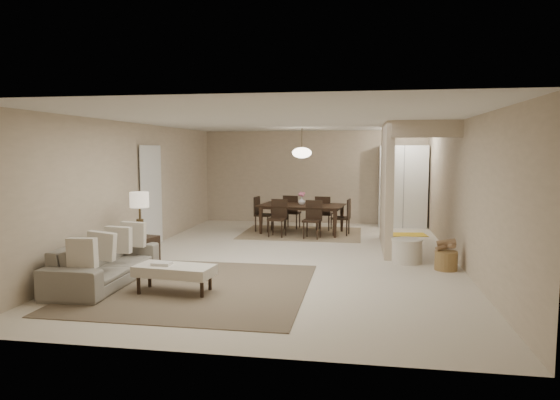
% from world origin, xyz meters
% --- Properties ---
extents(floor, '(9.00, 9.00, 0.00)m').
position_xyz_m(floor, '(0.00, 0.00, 0.00)').
color(floor, beige).
rests_on(floor, ground).
extents(ceiling, '(9.00, 9.00, 0.00)m').
position_xyz_m(ceiling, '(0.00, 0.00, 2.50)').
color(ceiling, white).
rests_on(ceiling, back_wall).
extents(back_wall, '(6.00, 0.00, 6.00)m').
position_xyz_m(back_wall, '(0.00, 4.50, 1.25)').
color(back_wall, tan).
rests_on(back_wall, floor).
extents(left_wall, '(0.00, 9.00, 9.00)m').
position_xyz_m(left_wall, '(-3.00, 0.00, 1.25)').
color(left_wall, tan).
rests_on(left_wall, floor).
extents(right_wall, '(0.00, 9.00, 9.00)m').
position_xyz_m(right_wall, '(3.00, 0.00, 1.25)').
color(right_wall, tan).
rests_on(right_wall, floor).
extents(partition, '(0.15, 2.50, 2.50)m').
position_xyz_m(partition, '(1.80, 1.25, 1.25)').
color(partition, tan).
rests_on(partition, floor).
extents(doorway, '(0.04, 0.90, 2.04)m').
position_xyz_m(doorway, '(-2.97, 0.60, 1.02)').
color(doorway, black).
rests_on(doorway, floor).
extents(pantry_cabinet, '(1.20, 0.55, 2.10)m').
position_xyz_m(pantry_cabinet, '(2.35, 4.15, 1.05)').
color(pantry_cabinet, white).
rests_on(pantry_cabinet, floor).
extents(flush_light, '(0.44, 0.44, 0.05)m').
position_xyz_m(flush_light, '(2.30, 3.20, 2.46)').
color(flush_light, white).
rests_on(flush_light, ceiling).
extents(living_rug, '(3.20, 3.20, 0.01)m').
position_xyz_m(living_rug, '(-1.04, -2.26, 0.01)').
color(living_rug, brown).
rests_on(living_rug, floor).
extents(sofa, '(2.17, 0.89, 0.63)m').
position_xyz_m(sofa, '(-2.45, -2.26, 0.31)').
color(sofa, gray).
rests_on(sofa, floor).
extents(ottoman_bench, '(1.13, 0.62, 0.39)m').
position_xyz_m(ottoman_bench, '(-1.24, -2.56, 0.31)').
color(ottoman_bench, silver).
rests_on(ottoman_bench, living_rug).
extents(side_table, '(0.57, 0.57, 0.52)m').
position_xyz_m(side_table, '(-2.40, -1.14, 0.26)').
color(side_table, black).
rests_on(side_table, floor).
extents(table_lamp, '(0.32, 0.32, 0.76)m').
position_xyz_m(table_lamp, '(-2.40, -1.14, 1.08)').
color(table_lamp, '#48381F').
rests_on(table_lamp, side_table).
extents(round_pouf, '(0.54, 0.54, 0.42)m').
position_xyz_m(round_pouf, '(2.11, -0.10, 0.21)').
color(round_pouf, silver).
rests_on(round_pouf, floor).
extents(wicker_basket, '(0.47, 0.47, 0.32)m').
position_xyz_m(wicker_basket, '(2.71, -0.55, 0.16)').
color(wicker_basket, brown).
rests_on(wicker_basket, floor).
extents(dining_rug, '(2.80, 2.10, 0.01)m').
position_xyz_m(dining_rug, '(-0.10, 2.68, 0.01)').
color(dining_rug, '#8A7355').
rests_on(dining_rug, floor).
extents(dining_table, '(2.09, 1.35, 0.69)m').
position_xyz_m(dining_table, '(-0.10, 2.68, 0.35)').
color(dining_table, black).
rests_on(dining_table, dining_rug).
extents(dining_chairs, '(2.32, 1.80, 0.85)m').
position_xyz_m(dining_chairs, '(-0.10, 2.68, 0.43)').
color(dining_chairs, black).
rests_on(dining_chairs, dining_rug).
extents(vase, '(0.20, 0.20, 0.17)m').
position_xyz_m(vase, '(-0.10, 2.68, 0.78)').
color(vase, white).
rests_on(vase, dining_table).
extents(yellow_mat, '(0.94, 0.65, 0.01)m').
position_xyz_m(yellow_mat, '(2.38, 2.90, 0.01)').
color(yellow_mat, gold).
rests_on(yellow_mat, floor).
extents(pendant_light, '(0.46, 0.46, 0.71)m').
position_xyz_m(pendant_light, '(-0.10, 2.68, 1.92)').
color(pendant_light, '#48381F').
rests_on(pendant_light, ceiling).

